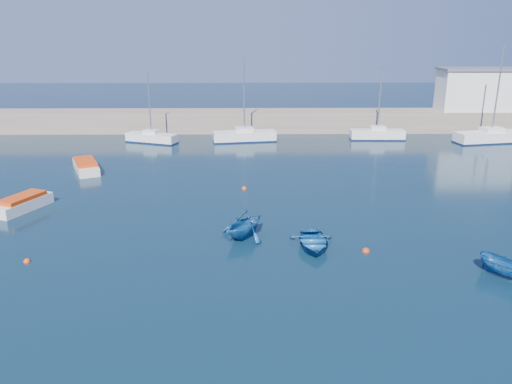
{
  "coord_description": "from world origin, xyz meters",
  "views": [
    {
      "loc": [
        0.85,
        -17.69,
        12.17
      ],
      "look_at": [
        1.26,
        15.18,
        1.6
      ],
      "focal_mm": 35.0,
      "sensor_mm": 36.0,
      "label": 1
    }
  ],
  "objects_px": {
    "sailboat_5": "(152,137)",
    "dinghy_center": "(313,242)",
    "harbor_office": "(479,90)",
    "dinghy_right": "(507,268)",
    "motorboat_1": "(23,203)",
    "motorboat_2": "(86,166)",
    "sailboat_6": "(244,136)",
    "dinghy_left": "(244,224)",
    "sailboat_8": "(491,136)",
    "sailboat_7": "(377,134)"
  },
  "relations": [
    {
      "from": "sailboat_5",
      "to": "dinghy_center",
      "type": "relative_size",
      "value": 2.18
    },
    {
      "from": "harbor_office",
      "to": "dinghy_right",
      "type": "bearing_deg",
      "value": -111.39
    },
    {
      "from": "sailboat_5",
      "to": "dinghy_center",
      "type": "distance_m",
      "value": 33.24
    },
    {
      "from": "sailboat_5",
      "to": "motorboat_1",
      "type": "height_order",
      "value": "sailboat_5"
    },
    {
      "from": "dinghy_right",
      "to": "motorboat_1",
      "type": "bearing_deg",
      "value": 121.55
    },
    {
      "from": "dinghy_right",
      "to": "motorboat_2",
      "type": "bearing_deg",
      "value": 104.76
    },
    {
      "from": "dinghy_center",
      "to": "sailboat_6",
      "type": "bearing_deg",
      "value": 98.34
    },
    {
      "from": "dinghy_left",
      "to": "dinghy_right",
      "type": "bearing_deg",
      "value": 14.98
    },
    {
      "from": "sailboat_5",
      "to": "dinghy_left",
      "type": "height_order",
      "value": "sailboat_5"
    },
    {
      "from": "motorboat_2",
      "to": "dinghy_right",
      "type": "distance_m",
      "value": 35.38
    },
    {
      "from": "sailboat_6",
      "to": "sailboat_8",
      "type": "bearing_deg",
      "value": -100.96
    },
    {
      "from": "motorboat_2",
      "to": "sailboat_8",
      "type": "bearing_deg",
      "value": -9.1
    },
    {
      "from": "dinghy_left",
      "to": "dinghy_right",
      "type": "relative_size",
      "value": 1.15
    },
    {
      "from": "harbor_office",
      "to": "motorboat_1",
      "type": "relative_size",
      "value": 2.18
    },
    {
      "from": "sailboat_7",
      "to": "dinghy_left",
      "type": "height_order",
      "value": "sailboat_7"
    },
    {
      "from": "motorboat_1",
      "to": "dinghy_center",
      "type": "xyz_separation_m",
      "value": [
        19.97,
        -6.88,
        -0.12
      ]
    },
    {
      "from": "harbor_office",
      "to": "dinghy_left",
      "type": "height_order",
      "value": "harbor_office"
    },
    {
      "from": "sailboat_8",
      "to": "dinghy_left",
      "type": "relative_size",
      "value": 3.19
    },
    {
      "from": "sailboat_8",
      "to": "sailboat_6",
      "type": "bearing_deg",
      "value": 77.65
    },
    {
      "from": "sailboat_6",
      "to": "dinghy_left",
      "type": "distance_m",
      "value": 28.6
    },
    {
      "from": "dinghy_right",
      "to": "dinghy_left",
      "type": "bearing_deg",
      "value": 119.42
    },
    {
      "from": "harbor_office",
      "to": "sailboat_8",
      "type": "relative_size",
      "value": 0.92
    },
    {
      "from": "sailboat_7",
      "to": "dinghy_center",
      "type": "relative_size",
      "value": 2.29
    },
    {
      "from": "motorboat_1",
      "to": "sailboat_6",
      "type": "bearing_deg",
      "value": 79.28
    },
    {
      "from": "harbor_office",
      "to": "sailboat_8",
      "type": "xyz_separation_m",
      "value": [
        -1.31,
        -7.39,
        -4.41
      ]
    },
    {
      "from": "sailboat_5",
      "to": "motorboat_2",
      "type": "distance_m",
      "value": 12.9
    },
    {
      "from": "sailboat_6",
      "to": "dinghy_right",
      "type": "bearing_deg",
      "value": -166.99
    },
    {
      "from": "motorboat_1",
      "to": "dinghy_right",
      "type": "relative_size",
      "value": 1.55
    },
    {
      "from": "sailboat_5",
      "to": "sailboat_8",
      "type": "bearing_deg",
      "value": -69.83
    },
    {
      "from": "sailboat_5",
      "to": "motorboat_1",
      "type": "bearing_deg",
      "value": -171.55
    },
    {
      "from": "dinghy_center",
      "to": "motorboat_1",
      "type": "bearing_deg",
      "value": 161.19
    },
    {
      "from": "sailboat_5",
      "to": "harbor_office",
      "type": "bearing_deg",
      "value": -59.44
    },
    {
      "from": "sailboat_6",
      "to": "sailboat_7",
      "type": "height_order",
      "value": "sailboat_6"
    },
    {
      "from": "dinghy_center",
      "to": "dinghy_right",
      "type": "xyz_separation_m",
      "value": [
        9.53,
        -3.96,
        0.19
      ]
    },
    {
      "from": "motorboat_1",
      "to": "dinghy_center",
      "type": "distance_m",
      "value": 21.12
    },
    {
      "from": "motorboat_1",
      "to": "dinghy_right",
      "type": "bearing_deg",
      "value": 2.93
    },
    {
      "from": "harbor_office",
      "to": "sailboat_8",
      "type": "distance_m",
      "value": 8.71
    },
    {
      "from": "motorboat_1",
      "to": "dinghy_left",
      "type": "bearing_deg",
      "value": 4.81
    },
    {
      "from": "dinghy_center",
      "to": "dinghy_right",
      "type": "distance_m",
      "value": 10.33
    },
    {
      "from": "sailboat_6",
      "to": "motorboat_1",
      "type": "relative_size",
      "value": 2.07
    },
    {
      "from": "sailboat_8",
      "to": "dinghy_center",
      "type": "height_order",
      "value": "sailboat_8"
    },
    {
      "from": "sailboat_5",
      "to": "dinghy_center",
      "type": "height_order",
      "value": "sailboat_5"
    },
    {
      "from": "sailboat_5",
      "to": "motorboat_1",
      "type": "relative_size",
      "value": 1.74
    },
    {
      "from": "sailboat_7",
      "to": "motorboat_2",
      "type": "distance_m",
      "value": 33.12
    },
    {
      "from": "sailboat_5",
      "to": "motorboat_2",
      "type": "xyz_separation_m",
      "value": [
        -3.73,
        -12.35,
        -0.1
      ]
    },
    {
      "from": "sailboat_7",
      "to": "sailboat_8",
      "type": "distance_m",
      "value": 12.86
    },
    {
      "from": "sailboat_8",
      "to": "dinghy_center",
      "type": "relative_size",
      "value": 2.98
    },
    {
      "from": "sailboat_7",
      "to": "motorboat_1",
      "type": "xyz_separation_m",
      "value": [
        -31.37,
        -24.19,
        -0.14
      ]
    },
    {
      "from": "sailboat_7",
      "to": "motorboat_1",
      "type": "height_order",
      "value": "sailboat_7"
    },
    {
      "from": "motorboat_2",
      "to": "dinghy_center",
      "type": "bearing_deg",
      "value": -67.43
    }
  ]
}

